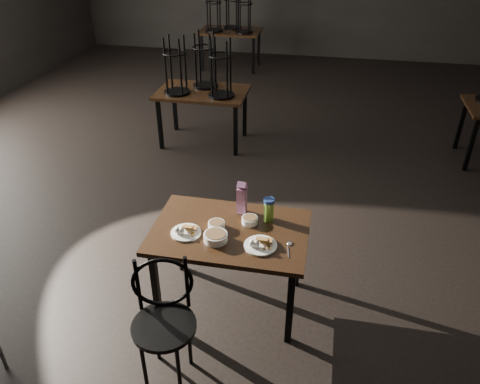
% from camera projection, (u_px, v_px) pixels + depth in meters
% --- Properties ---
extents(main_table, '(1.20, 0.80, 0.75)m').
position_uv_depth(main_table, '(230.00, 238.00, 3.62)').
color(main_table, black).
rests_on(main_table, ground).
extents(plate_left, '(0.23, 0.23, 0.07)m').
position_uv_depth(plate_left, '(186.00, 231.00, 3.53)').
color(plate_left, white).
rests_on(plate_left, main_table).
extents(plate_right, '(0.24, 0.24, 0.08)m').
position_uv_depth(plate_right, '(260.00, 244.00, 3.40)').
color(plate_right, white).
rests_on(plate_right, main_table).
extents(bowl_near, '(0.13, 0.13, 0.05)m').
position_uv_depth(bowl_near, '(216.00, 225.00, 3.59)').
color(bowl_near, white).
rests_on(bowl_near, main_table).
extents(bowl_far, '(0.13, 0.13, 0.05)m').
position_uv_depth(bowl_far, '(250.00, 220.00, 3.65)').
color(bowl_far, white).
rests_on(bowl_far, main_table).
extents(bowl_big, '(0.18, 0.18, 0.06)m').
position_uv_depth(bowl_big, '(216.00, 237.00, 3.45)').
color(bowl_big, white).
rests_on(bowl_big, main_table).
extents(juice_carton, '(0.08, 0.08, 0.28)m').
position_uv_depth(juice_carton, '(242.00, 198.00, 3.72)').
color(juice_carton, '#921A70').
rests_on(juice_carton, main_table).
extents(water_bottle, '(0.11, 0.11, 0.20)m').
position_uv_depth(water_bottle, '(269.00, 209.00, 3.64)').
color(water_bottle, '#80C439').
rests_on(water_bottle, main_table).
extents(spoon, '(0.05, 0.19, 0.01)m').
position_uv_depth(spoon, '(289.00, 244.00, 3.42)').
color(spoon, silver).
rests_on(spoon, main_table).
extents(bentwood_chair, '(0.48, 0.47, 0.92)m').
position_uv_depth(bentwood_chair, '(164.00, 312.00, 3.13)').
color(bentwood_chair, black).
rests_on(bentwood_chair, ground).
extents(bg_table_left, '(1.20, 0.80, 1.48)m').
position_uv_depth(bg_table_left, '(202.00, 89.00, 6.23)').
color(bg_table_left, black).
rests_on(bg_table_left, ground).
extents(bg_table_far, '(1.20, 0.80, 1.48)m').
position_uv_depth(bg_table_far, '(231.00, 29.00, 9.24)').
color(bg_table_far, black).
rests_on(bg_table_far, ground).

